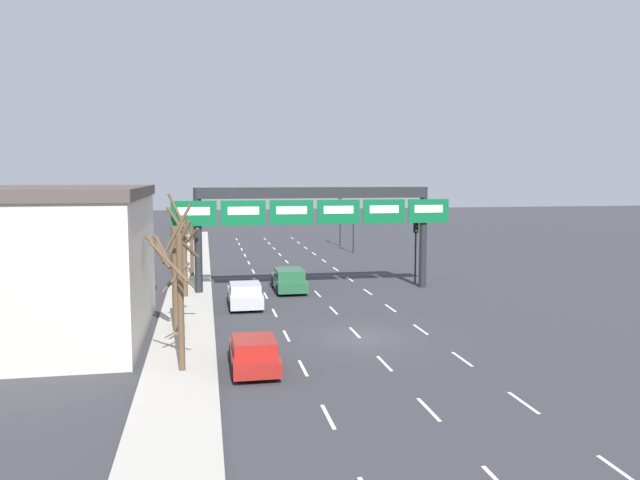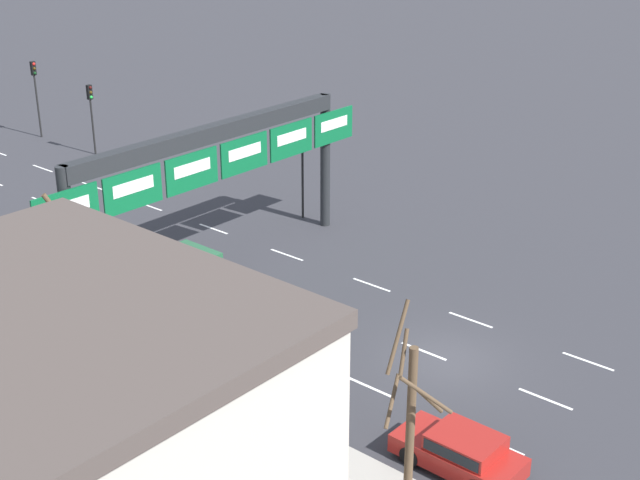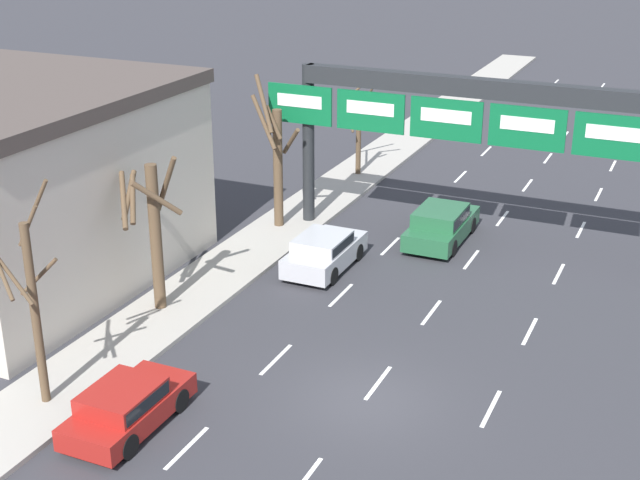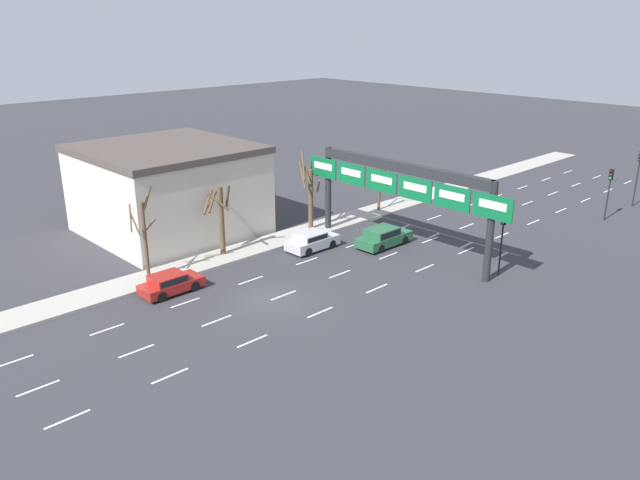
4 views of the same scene
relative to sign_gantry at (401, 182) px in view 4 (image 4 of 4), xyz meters
The scene contains 15 objects.
ground_plane 13.18m from the sign_gantry, 90.00° to the right, with size 220.00×220.00×0.00m, color #333338.
sidewalk_left 15.39m from the sign_gantry, 123.56° to the right, with size 2.80×110.00×0.15m.
lane_dashes 5.50m from the sign_gantry, 90.00° to the left, with size 6.72×67.00×0.01m.
sign_gantry is the anchor object (origin of this frame).
building_near 18.59m from the sign_gantry, 149.40° to the right, with size 12.49×12.04×6.98m.
car_silver 7.84m from the sign_gantry, 138.66° to the right, with size 1.86×4.06×1.38m.
car_green 4.83m from the sign_gantry, behind, with size 1.94×4.57×1.46m.
car_red 17.37m from the sign_gantry, 108.07° to the right, with size 1.80×3.91×1.28m.
traffic_light_near_gantry 20.33m from the sign_gantry, 69.25° to the left, with size 0.30×0.35×4.43m.
traffic_light_mid_block 7.88m from the sign_gantry, 11.94° to the left, with size 0.30×0.35×4.43m.
traffic_light_far_end 26.00m from the sign_gantry, 73.93° to the left, with size 0.30×0.35×5.09m.
tree_bare_closest 17.92m from the sign_gantry, 116.55° to the right, with size 1.66×1.83×6.27m.
tree_bare_second 13.07m from the sign_gantry, 130.88° to the right, with size 2.53×2.19×5.24m.
tree_bare_third 8.64m from the sign_gantry, behind, with size 1.95×1.97×6.29m.
tree_bare_furthest 10.97m from the sign_gantry, 138.72° to the left, with size 2.12×2.09×4.69m.
Camera 4 is at (27.14, -21.78, 16.17)m, focal length 35.00 mm.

